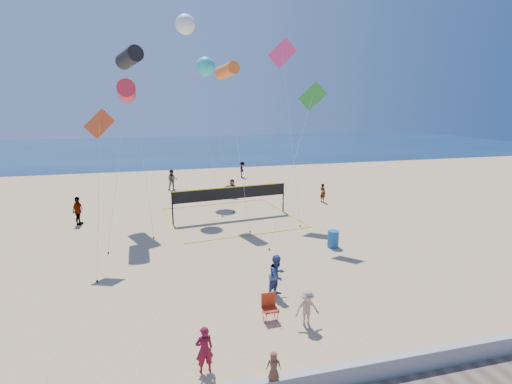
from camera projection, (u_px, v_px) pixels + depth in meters
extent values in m
plane|color=#D9B07A|center=(261.00, 335.00, 14.04)|extent=(120.00, 120.00, 0.00)
cube|color=navy|center=(170.00, 148.00, 72.53)|extent=(140.00, 50.00, 0.03)
cube|color=#ABABA6|center=(290.00, 384.00, 11.15)|extent=(32.00, 0.30, 0.60)
imported|color=maroon|center=(204.00, 350.00, 11.98)|extent=(0.60, 0.44, 1.51)
imported|color=brown|center=(274.00, 366.00, 10.82)|extent=(0.46, 0.36, 0.83)
imported|color=#33447F|center=(277.00, 275.00, 16.77)|extent=(1.11, 1.06, 1.80)
imported|color=tan|center=(307.00, 309.00, 14.44)|extent=(0.92, 0.54, 1.42)
imported|color=gray|center=(78.00, 211.00, 26.63)|extent=(0.84, 1.22, 1.92)
imported|color=gray|center=(232.00, 188.00, 34.45)|extent=(1.24, 1.47, 1.59)
imported|color=gray|center=(323.00, 193.00, 32.74)|extent=(0.55, 0.66, 1.55)
imported|color=gray|center=(172.00, 180.00, 37.22)|extent=(0.97, 0.77, 1.92)
imported|color=gray|center=(242.00, 170.00, 43.61)|extent=(1.01, 1.27, 1.72)
cube|color=#B12D14|center=(270.00, 310.00, 14.88)|extent=(0.57, 0.52, 0.06)
cube|color=#B12D14|center=(268.00, 299.00, 15.02)|extent=(0.56, 0.07, 0.56)
cylinder|color=black|center=(266.00, 318.00, 14.67)|extent=(0.03, 0.28, 0.72)
cylinder|color=black|center=(263.00, 313.00, 15.05)|extent=(0.03, 0.28, 0.72)
cylinder|color=black|center=(278.00, 316.00, 14.80)|extent=(0.03, 0.28, 0.72)
cylinder|color=black|center=(274.00, 311.00, 15.18)|extent=(0.03, 0.28, 0.72)
cylinder|color=#18569C|center=(333.00, 239.00, 22.56)|extent=(0.70, 0.70, 0.95)
cylinder|color=black|center=(172.00, 208.00, 26.68)|extent=(0.10, 0.10, 2.19)
cylinder|color=black|center=(283.00, 198.00, 29.69)|extent=(0.10, 0.10, 2.19)
cube|color=black|center=(231.00, 193.00, 28.03)|extent=(8.16, 1.05, 0.82)
cube|color=yellow|center=(231.00, 187.00, 27.94)|extent=(8.16, 1.06, 0.06)
cube|color=yellow|center=(252.00, 235.00, 24.70)|extent=(8.36, 1.10, 0.02)
cube|color=yellow|center=(215.00, 204.00, 32.14)|extent=(8.36, 1.10, 0.02)
cylinder|color=red|center=(127.00, 91.00, 24.23)|extent=(1.15, 2.61, 1.41)
cylinder|color=silver|center=(118.00, 167.00, 22.94)|extent=(1.35, 4.40, 8.64)
cylinder|color=black|center=(108.00, 253.00, 21.65)|extent=(0.08, 0.08, 0.10)
cylinder|color=black|center=(129.00, 58.00, 27.06)|extent=(2.03, 2.88, 1.45)
cylinder|color=silver|center=(141.00, 142.00, 25.55)|extent=(0.95, 5.99, 10.96)
cylinder|color=black|center=(154.00, 238.00, 24.05)|extent=(0.08, 0.08, 0.10)
cylinder|color=orange|center=(227.00, 70.00, 26.99)|extent=(1.47, 2.26, 1.14)
cylinder|color=silver|center=(238.00, 148.00, 26.09)|extent=(0.50, 4.38, 10.10)
cylinder|color=black|center=(250.00, 232.00, 25.19)|extent=(0.08, 0.08, 0.10)
cube|color=#B84221|center=(100.00, 124.00, 20.32)|extent=(1.54, 0.41, 1.56)
cylinder|color=silver|center=(98.00, 198.00, 19.25)|extent=(0.27, 3.82, 6.92)
cylinder|color=black|center=(97.00, 281.00, 18.17)|extent=(0.08, 0.08, 0.10)
cube|color=green|center=(312.00, 96.00, 23.33)|extent=(1.60, 0.65, 1.69)
cylinder|color=silver|center=(291.00, 171.00, 22.74)|extent=(3.29, 2.32, 8.34)
cylinder|color=black|center=(269.00, 249.00, 22.16)|extent=(0.08, 0.08, 0.10)
cube|color=#E63786|center=(282.00, 53.00, 27.97)|extent=(2.11, 0.37, 2.10)
cylinder|color=silver|center=(291.00, 137.00, 27.15)|extent=(0.07, 4.37, 11.38)
cylinder|color=black|center=(300.00, 226.00, 26.33)|extent=(0.08, 0.08, 0.10)
sphere|color=white|center=(185.00, 24.00, 29.78)|extent=(1.93, 1.93, 1.48)
cylinder|color=silver|center=(204.00, 118.00, 29.20)|extent=(1.72, 4.88, 13.68)
cylinder|color=black|center=(223.00, 216.00, 28.61)|extent=(0.08, 0.08, 0.10)
sphere|color=#2ACCCC|center=(206.00, 66.00, 33.19)|extent=(1.76, 1.76, 1.57)
cylinder|color=silver|center=(219.00, 135.00, 31.44)|extent=(0.90, 6.49, 10.92)
cylinder|color=black|center=(233.00, 212.00, 29.69)|extent=(0.08, 0.08, 0.10)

